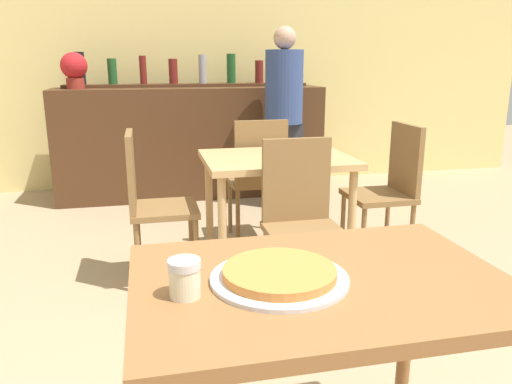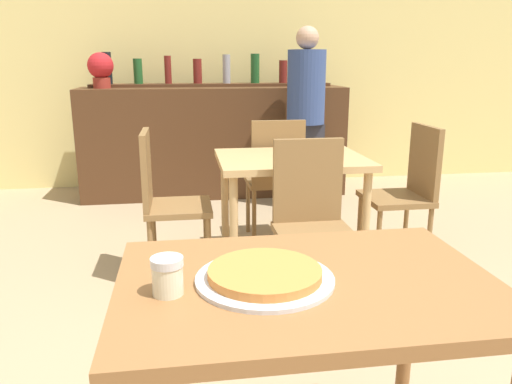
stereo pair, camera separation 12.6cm
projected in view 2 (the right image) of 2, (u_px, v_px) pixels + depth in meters
wall_back at (210, 54)px, 5.30m from camera, size 8.00×0.05×2.80m
dining_table_near at (306, 311)px, 1.37m from camera, size 1.02×0.71×0.76m
dining_table_far at (291, 173)px, 3.12m from camera, size 0.91×0.71×0.75m
bar_counter at (214, 141)px, 5.03m from camera, size 2.60×0.56×1.08m
bar_back_shelf at (209, 78)px, 5.00m from camera, size 2.39×0.24×0.33m
chair_far_side_front at (312, 215)px, 2.65m from camera, size 0.40×0.40×0.93m
chair_far_side_back at (275, 173)px, 3.64m from camera, size 0.40×0.40×0.93m
chair_far_side_left at (164, 195)px, 3.03m from camera, size 0.40×0.40×0.93m
chair_far_side_right at (408, 186)px, 3.26m from camera, size 0.40×0.40×0.93m
pizza_tray at (265, 276)px, 1.32m from camera, size 0.37×0.37×0.04m
cheese_shaker at (167, 276)px, 1.24m from camera, size 0.08×0.08×0.10m
person_standing at (306, 112)px, 4.50m from camera, size 0.34×0.34×1.62m
potted_plant at (101, 68)px, 4.65m from camera, size 0.24×0.24×0.33m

